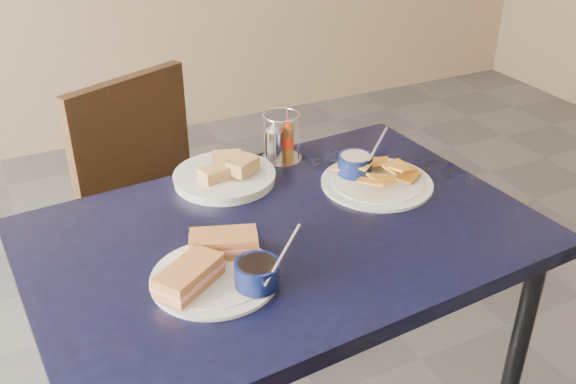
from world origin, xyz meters
name	(u,v)px	position (x,y,z in m)	size (l,w,h in m)	color
dining_table	(284,256)	(0.18, 0.18, 0.68)	(1.17, 0.82, 0.75)	black
chair_far	(167,199)	(0.09, 0.83, 0.51)	(0.55, 0.56, 0.90)	black
sandwich_plate	(219,267)	(-0.01, 0.08, 0.78)	(0.30, 0.26, 0.12)	white
plantain_plate	(370,175)	(0.48, 0.29, 0.77)	(0.28, 0.28, 0.12)	white
bread_basket	(226,175)	(0.15, 0.45, 0.77)	(0.26, 0.26, 0.07)	white
condiment_caddy	(280,141)	(0.33, 0.50, 0.81)	(0.11, 0.11, 0.14)	silver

